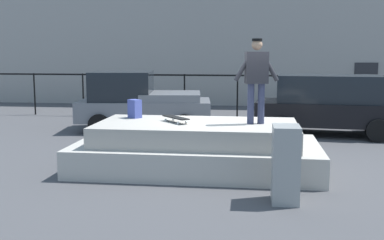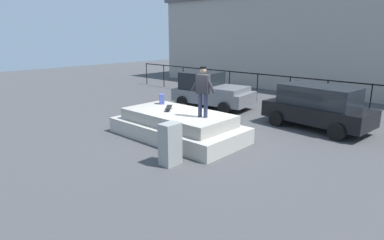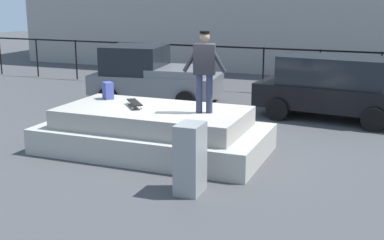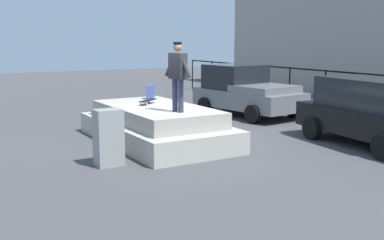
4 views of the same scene
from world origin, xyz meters
name	(u,v)px [view 2 (image 2 of 4)]	position (x,y,z in m)	size (l,w,h in m)	color
ground_plane	(197,137)	(0.00, 0.00, 0.00)	(60.00, 60.00, 0.00)	#424244
concrete_ledge	(178,126)	(-0.56, -0.47, 0.45)	(5.11, 2.64, 1.00)	#ADA89E
skateboarder	(203,88)	(0.67, -0.44, 2.02)	(0.94, 0.34, 1.75)	#2D334C
skateboard	(169,107)	(-1.01, -0.49, 1.10)	(0.67, 0.74, 0.12)	black
backpack	(162,99)	(-2.04, 0.09, 1.21)	(0.28, 0.20, 0.41)	#3F4C99
car_grey_pickup_near	(211,90)	(-2.98, 4.44, 0.91)	(4.34, 2.63, 1.86)	slate
car_black_hatchback_mid	(318,106)	(2.84, 4.29, 0.94)	(4.40, 2.44, 1.79)	black
utility_box	(170,144)	(1.17, -2.51, 0.64)	(0.44, 0.60, 1.29)	gray
fence_row	(290,85)	(0.00, 7.52, 1.16)	(24.06, 0.06, 1.64)	black
warehouse_building	(345,41)	(0.00, 15.49, 3.39)	(28.06, 8.08, 6.76)	gray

